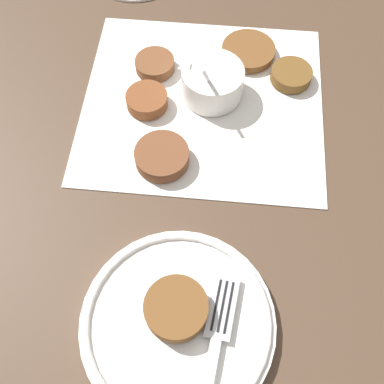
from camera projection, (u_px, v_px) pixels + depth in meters
The scene contains 11 objects.
ground_plane at pixel (210, 118), 0.65m from camera, with size 4.00×4.00×0.00m, color #4C3828.
napkin at pixel (203, 102), 0.66m from camera, with size 0.39×0.37×0.00m.
sauce_bowl at pixel (212, 83), 0.64m from camera, with size 0.10×0.09×0.09m.
fritter_0 at pixel (248, 51), 0.69m from camera, with size 0.08×0.08×0.01m.
fritter_1 at pixel (162, 156), 0.60m from camera, with size 0.07×0.07×0.02m.
fritter_2 at pixel (291, 75), 0.67m from camera, with size 0.06×0.06×0.02m.
fritter_3 at pixel (147, 100), 0.64m from camera, with size 0.06×0.06×0.02m.
fritter_4 at pixel (155, 64), 0.68m from camera, with size 0.06×0.06×0.02m.
serving_plate at pixel (178, 323), 0.50m from camera, with size 0.22×0.22×0.02m.
fritter_on_plate at pixel (176, 308), 0.49m from camera, with size 0.07×0.07×0.02m.
fork at pixel (216, 341), 0.48m from camera, with size 0.03×0.19×0.00m.
Camera 1 is at (-0.07, 0.39, 0.52)m, focal length 42.00 mm.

